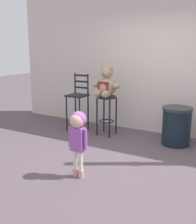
{
  "coord_description": "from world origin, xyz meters",
  "views": [
    {
      "loc": [
        1.82,
        -3.8,
        1.8
      ],
      "look_at": [
        -0.59,
        0.31,
        0.69
      ],
      "focal_mm": 45.7,
      "sensor_mm": 36.0,
      "label": 1
    }
  ],
  "objects_px": {
    "bar_stool_with_teddy": "(107,107)",
    "trash_bin": "(176,126)",
    "child_walking": "(78,130)",
    "bar_chair_empty": "(78,99)",
    "teddy_bear": "(106,85)"
  },
  "relations": [
    {
      "from": "teddy_bear",
      "to": "bar_chair_empty",
      "type": "distance_m",
      "value": 0.76
    },
    {
      "from": "teddy_bear",
      "to": "trash_bin",
      "type": "height_order",
      "value": "teddy_bear"
    },
    {
      "from": "teddy_bear",
      "to": "trash_bin",
      "type": "relative_size",
      "value": 0.86
    },
    {
      "from": "bar_stool_with_teddy",
      "to": "bar_chair_empty",
      "type": "height_order",
      "value": "bar_chair_empty"
    },
    {
      "from": "trash_bin",
      "to": "bar_chair_empty",
      "type": "height_order",
      "value": "bar_chair_empty"
    },
    {
      "from": "teddy_bear",
      "to": "child_walking",
      "type": "distance_m",
      "value": 2.01
    },
    {
      "from": "teddy_bear",
      "to": "trash_bin",
      "type": "xyz_separation_m",
      "value": [
        1.4,
        0.14,
        -0.68
      ]
    },
    {
      "from": "bar_stool_with_teddy",
      "to": "trash_bin",
      "type": "height_order",
      "value": "bar_stool_with_teddy"
    },
    {
      "from": "bar_chair_empty",
      "to": "bar_stool_with_teddy",
      "type": "bearing_deg",
      "value": 2.6
    },
    {
      "from": "bar_stool_with_teddy",
      "to": "teddy_bear",
      "type": "distance_m",
      "value": 0.46
    },
    {
      "from": "child_walking",
      "to": "trash_bin",
      "type": "distance_m",
      "value": 2.21
    },
    {
      "from": "trash_bin",
      "to": "child_walking",
      "type": "bearing_deg",
      "value": -111.62
    },
    {
      "from": "teddy_bear",
      "to": "child_walking",
      "type": "bearing_deg",
      "value": -72.37
    },
    {
      "from": "teddy_bear",
      "to": "child_walking",
      "type": "xyz_separation_m",
      "value": [
        0.6,
        -1.89,
        -0.35
      ]
    },
    {
      "from": "child_walking",
      "to": "bar_chair_empty",
      "type": "bearing_deg",
      "value": 64.61
    }
  ]
}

